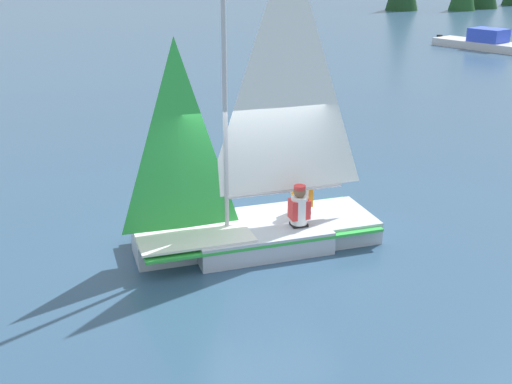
% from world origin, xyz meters
% --- Properties ---
extents(ground_plane, '(260.00, 260.00, 0.00)m').
position_xyz_m(ground_plane, '(0.00, 0.00, 0.00)').
color(ground_plane, '#2D4C6B').
extents(sailboat_main, '(4.55, 2.47, 5.41)m').
position_xyz_m(sailboat_main, '(0.03, -0.01, 0.72)').
color(sailboat_main, '#B2BCCC').
rests_on(sailboat_main, ground_plane).
extents(sailor_helm, '(0.38, 0.35, 1.16)m').
position_xyz_m(sailor_helm, '(0.62, -0.46, 0.63)').
color(sailor_helm, black).
rests_on(sailor_helm, ground_plane).
extents(sailor_crew, '(0.38, 0.35, 1.16)m').
position_xyz_m(sailor_crew, '(0.98, 0.01, 0.63)').
color(sailor_crew, black).
rests_on(sailor_crew, ground_plane).
extents(motorboat_distant, '(2.57, 5.47, 1.10)m').
position_xyz_m(motorboat_distant, '(22.78, 15.69, 0.38)').
color(motorboat_distant, silver).
rests_on(motorboat_distant, ground_plane).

